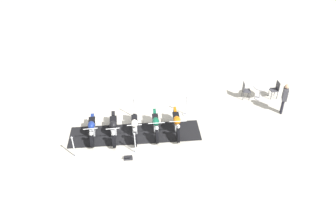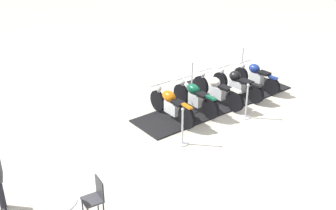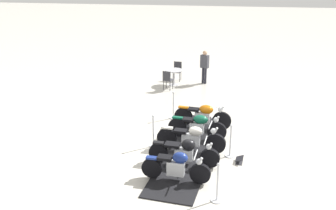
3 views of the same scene
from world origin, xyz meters
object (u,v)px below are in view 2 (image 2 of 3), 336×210
stanchion_right_mid (192,81)px  stanchion_right_front (242,66)px  motorcycle_cream (217,90)px  motorcycle_black (237,83)px  motorcycle_navy (256,76)px  info_placard (192,84)px  cafe_table (56,208)px  stanchion_left_mid (246,106)px  motorcycle_copper (171,104)px  cafe_chair_near_table (95,196)px  motorcycle_forest (195,97)px  stanchion_left_rear (182,133)px

stanchion_right_mid → stanchion_right_front: stanchion_right_front is taller
motorcycle_cream → stanchion_right_mid: size_ratio=2.07×
stanchion_right_front → motorcycle_black: bearing=-59.8°
motorcycle_navy → info_placard: motorcycle_navy is taller
info_placard → cafe_table: (3.03, -7.56, 0.53)m
stanchion_left_mid → stanchion_right_front: size_ratio=1.02×
motorcycle_copper → stanchion_right_front: (-0.63, 4.65, -0.17)m
motorcycle_navy → stanchion_right_front: 1.42m
stanchion_left_mid → motorcycle_navy: bearing=116.6°
motorcycle_black → cafe_chair_near_table: size_ratio=2.34×
cafe_table → info_placard: bearing=111.8°
motorcycle_forest → stanchion_right_mid: (-1.12, 1.13, -0.14)m
cafe_chair_near_table → stanchion_right_front: bearing=-149.0°
motorcycle_navy → info_placard: (-1.81, -1.38, -0.43)m
motorcycle_navy → motorcycle_copper: (-0.53, -3.84, 0.04)m
motorcycle_forest → stanchion_right_mid: size_ratio=1.86×
stanchion_left_mid → stanchion_left_rear: stanchion_left_mid is taller
cafe_chair_near_table → motorcycle_forest: bearing=-146.0°
motorcycle_black → cafe_table: 8.10m
stanchion_right_mid → cafe_chair_near_table: size_ratio=1.17×
stanchion_right_mid → cafe_chair_near_table: stanchion_right_mid is taller
cafe_chair_near_table → motorcycle_cream: bearing=-149.9°
motorcycle_forest → cafe_chair_near_table: motorcycle_forest is taller
stanchion_left_rear → cafe_chair_near_table: stanchion_left_rear is taller
motorcycle_forest → cafe_chair_near_table: bearing=116.4°
cafe_chair_near_table → stanchion_right_mid: bearing=-140.5°
stanchion_right_front → cafe_chair_near_table: bearing=-73.8°
motorcycle_black → stanchion_right_front: (-1.03, 1.77, -0.11)m
motorcycle_cream → stanchion_left_mid: bearing=179.5°
motorcycle_forest → info_placard: 2.11m
motorcycle_forest → stanchion_right_front: 3.77m
cafe_table → cafe_chair_near_table: size_ratio=0.94×
stanchion_left_mid → cafe_chair_near_table: 6.06m
info_placard → motorcycle_cream: bearing=-101.4°
motorcycle_cream → cafe_table: size_ratio=2.59×
motorcycle_forest → info_placard: (-1.41, 1.50, -0.45)m
motorcycle_cream → cafe_table: bearing=109.2°
motorcycle_black → motorcycle_cream: bearing=87.4°
motorcycle_copper → cafe_table: 5.40m
stanchion_right_front → motorcycle_forest: bearing=-78.3°
motorcycle_forest → stanchion_left_rear: (1.10, -1.78, -0.15)m
stanchion_left_mid → info_placard: (-2.86, 0.72, -0.33)m
cafe_table → cafe_chair_near_table: bearing=75.2°
motorcycle_cream → motorcycle_copper: (-0.27, -1.92, 0.04)m
stanchion_left_rear → motorcycle_black: bearing=102.7°
motorcycle_copper → cafe_table: bearing=117.6°
stanchion_left_rear → info_placard: (-2.51, 3.28, -0.30)m
motorcycle_forest → stanchion_right_front: size_ratio=1.84×
cafe_table → stanchion_left_rear: bearing=96.9°
stanchion_left_rear → stanchion_right_front: bearing=108.8°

